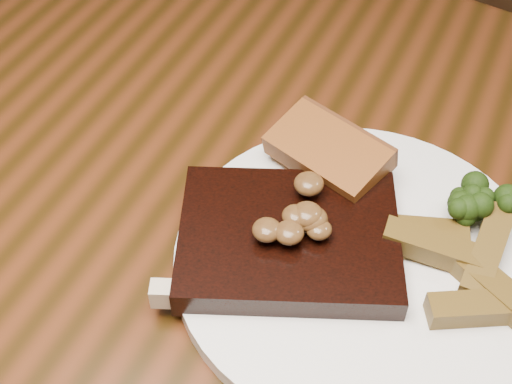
% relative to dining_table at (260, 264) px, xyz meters
% --- Properties ---
extents(dining_table, '(1.60, 0.90, 0.75)m').
position_rel_dining_table_xyz_m(dining_table, '(0.00, 0.00, 0.00)').
color(dining_table, '#451F0D').
rests_on(dining_table, ground).
extents(chair_far, '(0.43, 0.43, 0.81)m').
position_rel_dining_table_xyz_m(chair_far, '(-0.01, 0.55, -0.22)').
color(chair_far, black).
rests_on(chair_far, ground).
extents(plate, '(0.33, 0.33, 0.01)m').
position_rel_dining_table_xyz_m(plate, '(0.10, -0.03, 0.10)').
color(plate, white).
rests_on(plate, dining_table).
extents(steak, '(0.22, 0.19, 0.03)m').
position_rel_dining_table_xyz_m(steak, '(0.05, -0.05, 0.12)').
color(steak, black).
rests_on(steak, plate).
extents(steak_bone, '(0.16, 0.08, 0.02)m').
position_rel_dining_table_xyz_m(steak_bone, '(0.05, -0.11, 0.11)').
color(steak_bone, beige).
rests_on(steak_bone, plate).
extents(mushroom_pile, '(0.08, 0.08, 0.03)m').
position_rel_dining_table_xyz_m(mushroom_pile, '(0.06, -0.04, 0.15)').
color(mushroom_pile, brown).
rests_on(mushroom_pile, steak).
extents(garlic_bread, '(0.12, 0.09, 0.02)m').
position_rel_dining_table_xyz_m(garlic_bread, '(0.04, 0.05, 0.12)').
color(garlic_bread, brown).
rests_on(garlic_bread, plate).
extents(potato_wedges, '(0.11, 0.11, 0.02)m').
position_rel_dining_table_xyz_m(potato_wedges, '(0.19, -0.01, 0.12)').
color(potato_wedges, brown).
rests_on(potato_wedges, plate).
extents(broccoli_cluster, '(0.06, 0.06, 0.04)m').
position_rel_dining_table_xyz_m(broccoli_cluster, '(0.18, 0.04, 0.12)').
color(broccoli_cluster, '#1C310B').
rests_on(broccoli_cluster, plate).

